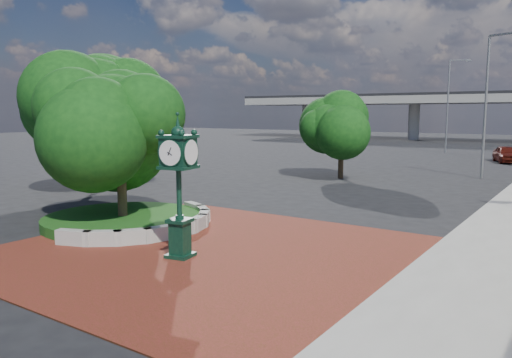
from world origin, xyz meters
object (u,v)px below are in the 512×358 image
(post_clock, at_px, (179,181))
(parked_car, at_px, (507,154))
(street_lamp_far, at_px, (450,99))
(street_lamp_near, at_px, (489,96))

(post_clock, bearing_deg, parked_car, 84.55)
(post_clock, height_order, parked_car, post_clock)
(post_clock, bearing_deg, street_lamp_far, 94.18)
(street_lamp_near, bearing_deg, post_clock, -99.38)
(street_lamp_near, distance_m, street_lamp_far, 23.01)
(street_lamp_far, bearing_deg, post_clock, -85.82)
(post_clock, xyz_separation_m, street_lamp_far, (-3.43, 46.98, 3.56))
(street_lamp_near, xyz_separation_m, street_lamp_far, (-7.60, 21.72, 0.41))
(street_lamp_near, height_order, street_lamp_far, street_lamp_far)
(street_lamp_near, bearing_deg, parked_car, 92.20)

